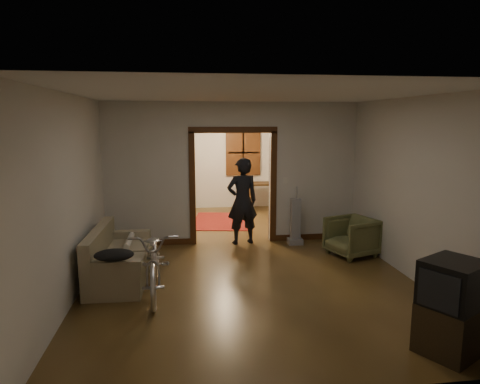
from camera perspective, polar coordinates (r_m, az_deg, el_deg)
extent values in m
cube|color=#3E2B14|center=(8.07, -0.29, -8.08)|extent=(5.00, 8.50, 0.01)
cube|color=white|center=(7.70, -0.31, 12.19)|extent=(5.00, 8.50, 0.01)
cube|color=beige|center=(11.97, -2.94, 4.53)|extent=(5.00, 0.02, 2.80)
cube|color=beige|center=(7.85, -18.72, 1.39)|extent=(0.02, 8.50, 2.80)
cube|color=beige|center=(8.46, 16.76, 2.05)|extent=(0.02, 8.50, 2.80)
cube|color=beige|center=(8.50, -0.95, 2.49)|extent=(5.00, 0.14, 2.80)
cube|color=#3E210E|center=(8.55, -0.95, 0.49)|extent=(1.74, 0.20, 2.32)
cube|color=black|center=(11.99, 0.41, 5.27)|extent=(0.98, 0.06, 1.28)
sphere|color=#FFE0A5|center=(10.18, -2.15, 9.01)|extent=(0.24, 0.24, 0.24)
cube|color=silver|center=(8.64, 6.05, 1.54)|extent=(0.08, 0.01, 0.12)
cube|color=#797150|center=(6.91, -15.64, -7.97)|extent=(0.85, 1.79, 0.81)
cylinder|color=beige|center=(7.15, -14.56, -6.30)|extent=(0.09, 0.74, 0.09)
ellipsoid|color=black|center=(5.96, -16.46, -8.06)|extent=(0.52, 0.39, 0.15)
imported|color=silver|center=(6.27, -11.27, -8.86)|extent=(0.72, 1.87, 0.97)
imported|color=brown|center=(8.08, 14.64, -5.78)|extent=(0.98, 0.97, 0.71)
cube|color=black|center=(5.24, 26.18, -16.03)|extent=(0.78, 0.76, 0.54)
cube|color=black|center=(5.05, 26.60, -10.96)|extent=(0.77, 0.75, 0.51)
cube|color=gray|center=(8.56, 7.41, -3.91)|extent=(0.34, 0.30, 0.93)
imported|color=black|center=(8.47, 0.30, -1.23)|extent=(0.70, 0.52, 1.72)
cube|color=maroon|center=(10.50, -2.26, -3.88)|extent=(1.71, 2.09, 0.01)
cube|color=#20341F|center=(11.70, -8.88, 1.32)|extent=(0.89, 0.65, 1.59)
sphere|color=#1E5972|center=(11.59, -9.03, 6.93)|extent=(0.30, 0.30, 0.30)
cube|color=#332111|center=(11.75, 2.20, -0.63)|extent=(1.11, 0.80, 0.74)
cube|color=#332111|center=(11.43, 0.74, -0.64)|extent=(0.44, 0.44, 0.85)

